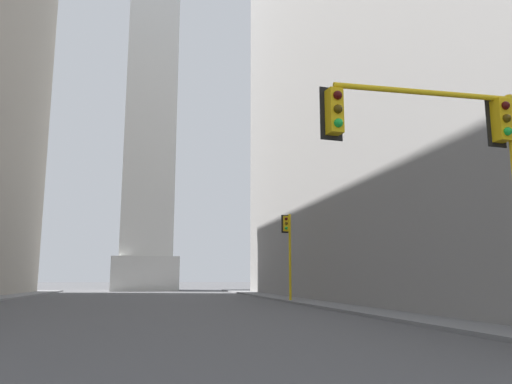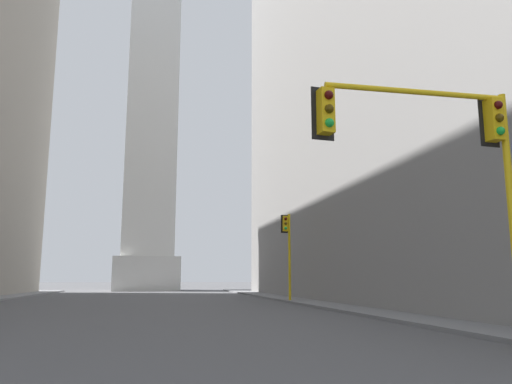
# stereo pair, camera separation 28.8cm
# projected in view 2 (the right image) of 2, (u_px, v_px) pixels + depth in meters

# --- Properties ---
(sidewalk_right) EXTENTS (5.00, 82.07, 0.15)m
(sidewalk_right) POSITION_uv_depth(u_px,v_px,m) (363.00, 307.00, 28.08)
(sidewalk_right) COLOR slate
(sidewalk_right) RESTS_ON ground_plane
(building_right) EXTENTS (18.39, 55.01, 42.20)m
(building_right) POSITION_uv_depth(u_px,v_px,m) (434.00, 22.00, 38.32)
(building_right) COLOR gray
(building_right) RESTS_ON ground_plane
(obelisk) EXTENTS (8.71, 8.71, 74.90)m
(obelisk) POSITION_uv_depth(u_px,v_px,m) (156.00, 42.00, 74.09)
(obelisk) COLOR silver
(obelisk) RESTS_ON ground_plane
(traffic_light_near_right) EXTENTS (5.32, 0.52, 6.39)m
(traffic_light_near_right) POSITION_uv_depth(u_px,v_px,m) (447.00, 148.00, 12.36)
(traffic_light_near_right) COLOR yellow
(traffic_light_near_right) RESTS_ON ground_plane
(traffic_light_mid_right) EXTENTS (0.77, 0.51, 6.29)m
(traffic_light_mid_right) POSITION_uv_depth(u_px,v_px,m) (288.00, 244.00, 35.97)
(traffic_light_mid_right) COLOR yellow
(traffic_light_mid_right) RESTS_ON ground_plane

